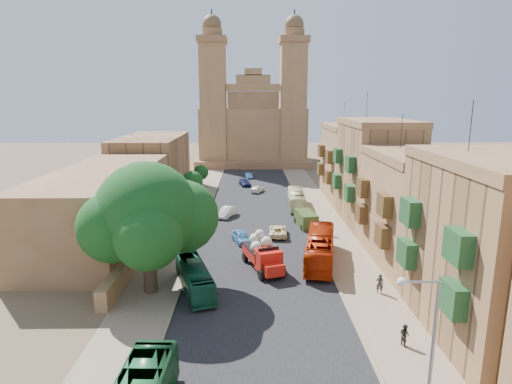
{
  "coord_description": "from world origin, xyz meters",
  "views": [
    {
      "loc": [
        -0.8,
        -30.79,
        16.57
      ],
      "look_at": [
        0.0,
        26.0,
        4.0
      ],
      "focal_mm": 30.0,
      "sensor_mm": 36.0,
      "label": 1
    }
  ],
  "objects_px": {
    "olive_pickup": "(306,219)",
    "car_dkblue": "(245,183)",
    "street_tree_a": "(162,224)",
    "pedestrian_c": "(329,229)",
    "bus_green_north": "(195,277)",
    "streetlamp": "(424,335)",
    "car_cream": "(278,231)",
    "bus_cream_east": "(296,199)",
    "car_white_b": "(257,189)",
    "red_truck": "(263,253)",
    "ficus_tree": "(148,217)",
    "car_white_a": "(227,212)",
    "church": "(253,126)",
    "pedestrian_b": "(405,335)",
    "street_tree_d": "(201,173)",
    "street_tree_c": "(192,182)",
    "car_blue_b": "(249,176)",
    "pedestrian_a": "(380,283)",
    "street_tree_b": "(180,201)",
    "car_blue_a": "(241,237)",
    "bus_red_east": "(320,248)"
  },
  "relations": [
    {
      "from": "ficus_tree",
      "to": "pedestrian_b",
      "type": "distance_m",
      "value": 21.8
    },
    {
      "from": "street_tree_b",
      "to": "olive_pickup",
      "type": "height_order",
      "value": "street_tree_b"
    },
    {
      "from": "red_truck",
      "to": "bus_cream_east",
      "type": "distance_m",
      "value": 24.89
    },
    {
      "from": "red_truck",
      "to": "ficus_tree",
      "type": "bearing_deg",
      "value": -154.08
    },
    {
      "from": "street_tree_c",
      "to": "car_white_a",
      "type": "distance_m",
      "value": 10.47
    },
    {
      "from": "car_blue_a",
      "to": "pedestrian_b",
      "type": "bearing_deg",
      "value": -80.01
    },
    {
      "from": "street_tree_b",
      "to": "pedestrian_a",
      "type": "height_order",
      "value": "street_tree_b"
    },
    {
      "from": "car_blue_a",
      "to": "car_cream",
      "type": "height_order",
      "value": "car_blue_a"
    },
    {
      "from": "church",
      "to": "pedestrian_a",
      "type": "height_order",
      "value": "church"
    },
    {
      "from": "olive_pickup",
      "to": "car_blue_b",
      "type": "distance_m",
      "value": 35.39
    },
    {
      "from": "church",
      "to": "car_blue_b",
      "type": "xyz_separation_m",
      "value": [
        -1.05,
        -21.04,
        -8.97
      ]
    },
    {
      "from": "car_dkblue",
      "to": "car_white_b",
      "type": "xyz_separation_m",
      "value": [
        2.33,
        -5.81,
        0.01
      ]
    },
    {
      "from": "ficus_tree",
      "to": "red_truck",
      "type": "distance_m",
      "value": 12.1
    },
    {
      "from": "bus_red_east",
      "to": "pedestrian_c",
      "type": "relative_size",
      "value": 6.57
    },
    {
      "from": "bus_red_east",
      "to": "car_dkblue",
      "type": "relative_size",
      "value": 2.62
    },
    {
      "from": "street_tree_a",
      "to": "pedestrian_c",
      "type": "height_order",
      "value": "street_tree_a"
    },
    {
      "from": "car_blue_b",
      "to": "street_tree_a",
      "type": "bearing_deg",
      "value": -111.45
    },
    {
      "from": "street_tree_c",
      "to": "pedestrian_c",
      "type": "height_order",
      "value": "street_tree_c"
    },
    {
      "from": "street_tree_c",
      "to": "red_truck",
      "type": "height_order",
      "value": "street_tree_c"
    },
    {
      "from": "street_tree_a",
      "to": "car_white_a",
      "type": "height_order",
      "value": "street_tree_a"
    },
    {
      "from": "bus_green_north",
      "to": "car_white_b",
      "type": "xyz_separation_m",
      "value": [
        6.19,
        39.69,
        -0.59
      ]
    },
    {
      "from": "church",
      "to": "pedestrian_b",
      "type": "xyz_separation_m",
      "value": [
        9.71,
        -83.23,
        -8.74
      ]
    },
    {
      "from": "car_blue_b",
      "to": "pedestrian_c",
      "type": "bearing_deg",
      "value": -85.87
    },
    {
      "from": "church",
      "to": "street_tree_b",
      "type": "xyz_separation_m",
      "value": [
        -10.0,
        -54.61,
        -6.26
      ]
    },
    {
      "from": "red_truck",
      "to": "car_white_b",
      "type": "distance_m",
      "value": 35.09
    },
    {
      "from": "olive_pickup",
      "to": "car_blue_a",
      "type": "distance_m",
      "value": 10.42
    },
    {
      "from": "car_white_a",
      "to": "car_white_b",
      "type": "relative_size",
      "value": 1.15
    },
    {
      "from": "car_dkblue",
      "to": "pedestrian_b",
      "type": "xyz_separation_m",
      "value": [
        11.54,
        -54.3,
        0.16
      ]
    },
    {
      "from": "bus_green_north",
      "to": "streetlamp",
      "type": "bearing_deg",
      "value": -68.12
    },
    {
      "from": "olive_pickup",
      "to": "car_dkblue",
      "type": "height_order",
      "value": "olive_pickup"
    },
    {
      "from": "bus_cream_east",
      "to": "pedestrian_a",
      "type": "height_order",
      "value": "bus_cream_east"
    },
    {
      "from": "car_dkblue",
      "to": "car_white_b",
      "type": "bearing_deg",
      "value": -81.17
    },
    {
      "from": "street_tree_a",
      "to": "car_white_b",
      "type": "xyz_separation_m",
      "value": [
        10.5,
        31.87,
        -3.14
      ]
    },
    {
      "from": "bus_red_east",
      "to": "olive_pickup",
      "type": "bearing_deg",
      "value": -79.44
    },
    {
      "from": "street_tree_a",
      "to": "car_white_a",
      "type": "distance_m",
      "value": 17.12
    },
    {
      "from": "bus_green_north",
      "to": "pedestrian_c",
      "type": "bearing_deg",
      "value": 27.95
    },
    {
      "from": "church",
      "to": "bus_green_north",
      "type": "height_order",
      "value": "church"
    },
    {
      "from": "church",
      "to": "car_dkblue",
      "type": "distance_m",
      "value": 30.32
    },
    {
      "from": "street_tree_d",
      "to": "car_white_a",
      "type": "height_order",
      "value": "street_tree_d"
    },
    {
      "from": "bus_green_north",
      "to": "bus_cream_east",
      "type": "distance_m",
      "value": 31.21
    },
    {
      "from": "ficus_tree",
      "to": "car_white_a",
      "type": "height_order",
      "value": "ficus_tree"
    },
    {
      "from": "church",
      "to": "street_tree_a",
      "type": "relative_size",
      "value": 6.46
    },
    {
      "from": "streetlamp",
      "to": "pedestrian_a",
      "type": "bearing_deg",
      "value": 80.17
    },
    {
      "from": "red_truck",
      "to": "car_blue_a",
      "type": "height_order",
      "value": "red_truck"
    },
    {
      "from": "car_cream",
      "to": "bus_cream_east",
      "type": "bearing_deg",
      "value": -101.76
    },
    {
      "from": "street_tree_d",
      "to": "car_dkblue",
      "type": "bearing_deg",
      "value": 11.63
    },
    {
      "from": "pedestrian_a",
      "to": "pedestrian_c",
      "type": "xyz_separation_m",
      "value": [
        -1.51,
        15.76,
        -0.03
      ]
    },
    {
      "from": "street_tree_a",
      "to": "street_tree_b",
      "type": "xyz_separation_m",
      "value": [
        0.0,
        12.0,
        -0.51
      ]
    },
    {
      "from": "streetlamp",
      "to": "olive_pickup",
      "type": "height_order",
      "value": "streetlamp"
    },
    {
      "from": "street_tree_a",
      "to": "pedestrian_a",
      "type": "distance_m",
      "value": 22.32
    }
  ]
}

